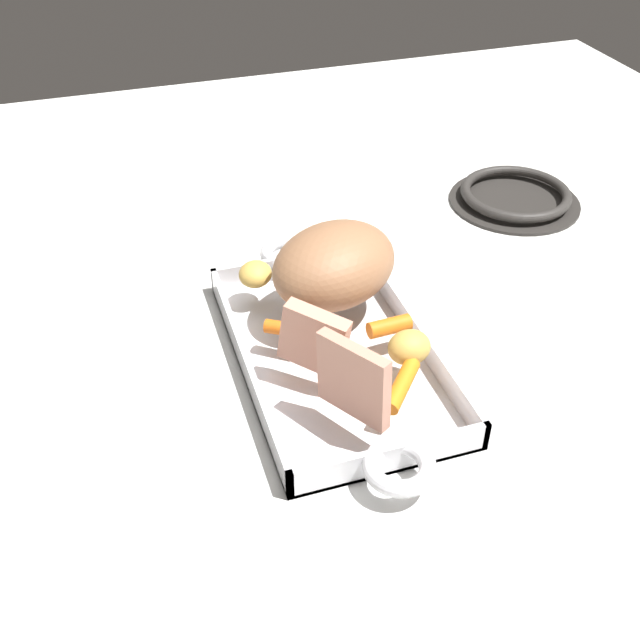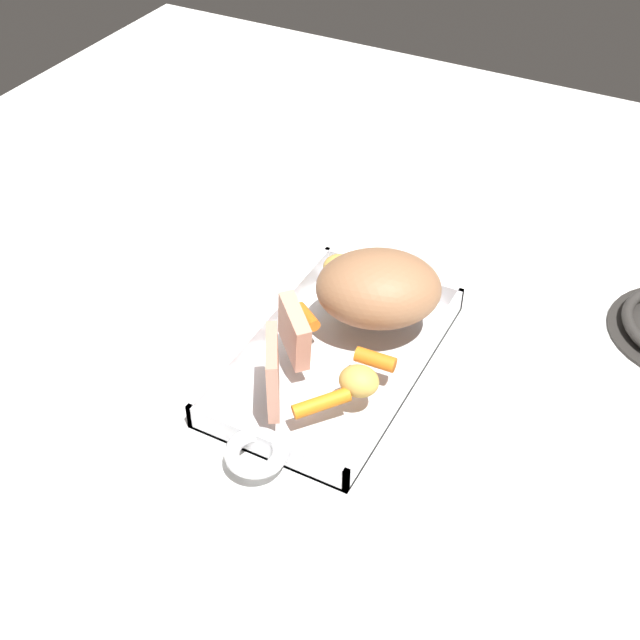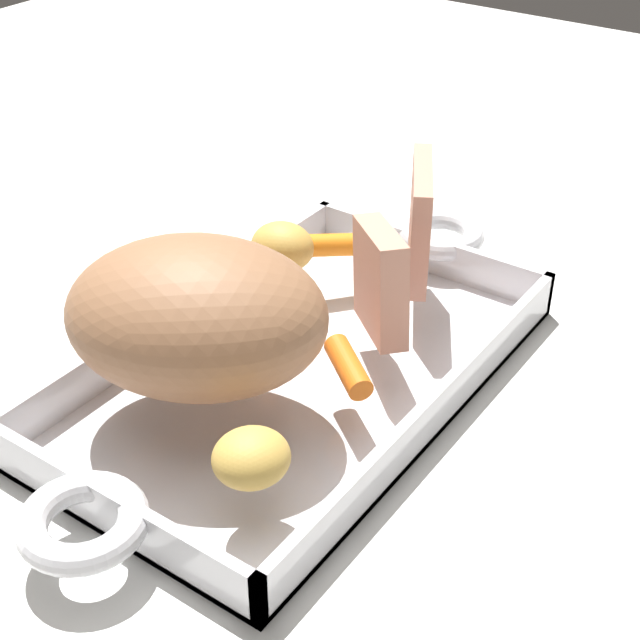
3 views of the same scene
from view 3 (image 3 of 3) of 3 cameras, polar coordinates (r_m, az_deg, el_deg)
ground_plane at (r=0.62m, az=-1.20°, el=-3.82°), size 1.80×1.80×0.00m
roasting_dish at (r=0.61m, az=-1.21°, el=-2.99°), size 0.45×0.20×0.04m
pork_roast at (r=0.54m, az=-7.59°, el=0.27°), size 0.18×0.19×0.09m
roast_slice_thin at (r=0.65m, az=6.16°, el=6.05°), size 0.08×0.05×0.08m
roast_slice_outer at (r=0.59m, az=3.71°, el=2.39°), size 0.07×0.07×0.08m
baby_carrot_northwest at (r=0.68m, az=1.55°, el=4.65°), size 0.06×0.06×0.02m
baby_carrot_short at (r=0.56m, az=1.74°, el=-2.89°), size 0.04×0.05×0.02m
baby_carrot_center_right at (r=0.63m, az=-4.83°, el=2.04°), size 0.02×0.05×0.02m
potato_golden_large at (r=0.66m, az=-2.33°, el=4.52°), size 0.05×0.05×0.04m
potato_corner at (r=0.49m, az=-4.25°, el=-8.44°), size 0.06×0.06×0.03m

